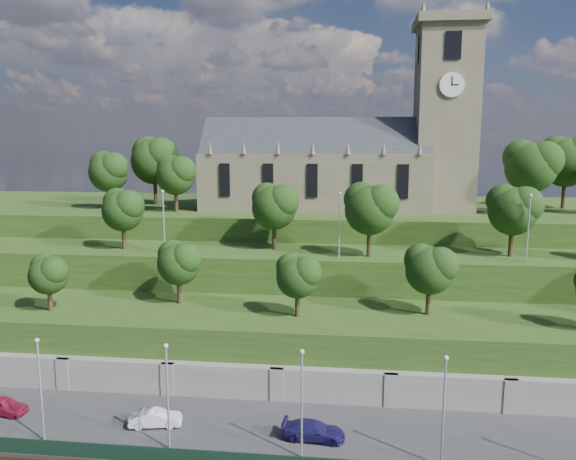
# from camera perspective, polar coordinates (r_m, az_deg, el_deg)

# --- Properties ---
(promenade) EXTENTS (160.00, 12.00, 2.00)m
(promenade) POSITION_cam_1_polar(r_m,az_deg,el_deg) (47.83, 4.34, -21.00)
(promenade) COLOR #2D2D30
(promenade) RESTS_ON ground
(retaining_wall) EXTENTS (160.00, 2.10, 5.00)m
(retaining_wall) POSITION_cam_1_polar(r_m,az_deg,el_deg) (52.41, 4.63, -16.29)
(retaining_wall) COLOR slate
(retaining_wall) RESTS_ON ground
(embankment_lower) EXTENTS (160.00, 12.00, 8.00)m
(embankment_lower) POSITION_cam_1_polar(r_m,az_deg,el_deg) (57.33, 4.87, -12.34)
(embankment_lower) COLOR #243F15
(embankment_lower) RESTS_ON ground
(embankment_upper) EXTENTS (160.00, 10.00, 12.00)m
(embankment_upper) POSITION_cam_1_polar(r_m,az_deg,el_deg) (67.08, 5.18, -7.29)
(embankment_upper) COLOR #243F15
(embankment_upper) RESTS_ON ground
(hilltop) EXTENTS (160.00, 32.00, 15.00)m
(hilltop) POSITION_cam_1_polar(r_m,az_deg,el_deg) (87.09, 5.54, -2.40)
(hilltop) COLOR #243F15
(hilltop) RESTS_ON ground
(church) EXTENTS (38.60, 12.35, 27.60)m
(church) POSITION_cam_1_polar(r_m,az_deg,el_deg) (81.31, 6.22, 7.43)
(church) COLOR brown
(church) RESTS_ON hilltop
(trees_lower) EXTENTS (66.73, 8.51, 7.65)m
(trees_lower) POSITION_cam_1_polar(r_m,az_deg,el_deg) (55.47, 12.00, -3.98)
(trees_lower) COLOR black
(trees_lower) RESTS_ON embankment_lower
(trees_upper) EXTENTS (62.21, 8.44, 8.33)m
(trees_upper) POSITION_cam_1_polar(r_m,az_deg,el_deg) (64.06, 9.18, 2.21)
(trees_upper) COLOR black
(trees_upper) RESTS_ON embankment_upper
(trees_hilltop) EXTENTS (73.54, 16.16, 10.52)m
(trees_hilltop) POSITION_cam_1_polar(r_m,az_deg,el_deg) (80.72, 7.69, 6.67)
(trees_hilltop) COLOR black
(trees_hilltop) RESTS_ON hilltop
(lamp_posts_promenade) EXTENTS (60.36, 0.36, 8.31)m
(lamp_posts_promenade) POSITION_cam_1_polar(r_m,az_deg,el_deg) (42.14, 1.41, -16.51)
(lamp_posts_promenade) COLOR #B2B2B7
(lamp_posts_promenade) RESTS_ON promenade
(lamp_posts_upper) EXTENTS (40.36, 0.36, 7.35)m
(lamp_posts_upper) POSITION_cam_1_polar(r_m,az_deg,el_deg) (61.93, 5.25, 1.06)
(lamp_posts_upper) COLOR #B2B2B7
(lamp_posts_upper) RESTS_ON embankment_upper
(car_left) EXTENTS (4.48, 2.25, 1.47)m
(car_left) POSITION_cam_1_polar(r_m,az_deg,el_deg) (55.42, -27.00, -15.59)
(car_left) COLOR maroon
(car_left) RESTS_ON promenade
(car_middle) EXTENTS (4.40, 2.27, 1.38)m
(car_middle) POSITION_cam_1_polar(r_m,az_deg,el_deg) (49.17, -13.32, -18.10)
(car_middle) COLOR silver
(car_middle) RESTS_ON promenade
(car_right) EXTENTS (5.00, 2.29, 1.42)m
(car_right) POSITION_cam_1_polar(r_m,az_deg,el_deg) (46.26, 2.62, -19.68)
(car_right) COLOR #1B154C
(car_right) RESTS_ON promenade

